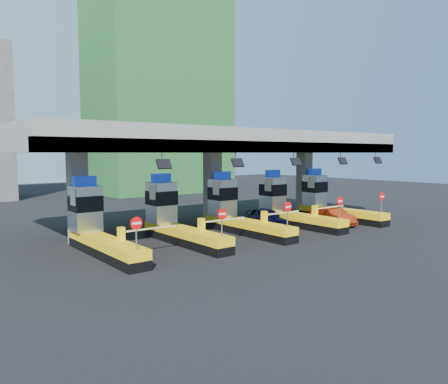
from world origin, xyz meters
TOP-DOWN VIEW (x-y plane):
  - ground at (0.00, 0.00)m, footprint 120.00×120.00m
  - toll_canopy at (0.00, 2.87)m, footprint 28.00×12.09m
  - toll_lane_far_left at (-10.00, 0.28)m, footprint 4.43×8.00m
  - toll_lane_left at (-5.00, 0.28)m, footprint 4.43×8.00m
  - toll_lane_center at (0.00, 0.28)m, footprint 4.43×8.00m
  - toll_lane_right at (5.00, 0.28)m, footprint 4.43×8.00m
  - toll_lane_far_right at (10.00, 0.28)m, footprint 4.43×8.00m
  - bg_building_scaffold at (12.00, 32.00)m, footprint 18.00×12.00m
  - van at (3.02, 0.40)m, footprint 2.67×4.52m
  - red_car at (7.82, -1.84)m, footprint 2.40×4.39m

SIDE VIEW (x-z plane):
  - ground at x=0.00m, z-range 0.00..0.00m
  - red_car at x=7.82m, z-range 0.00..1.37m
  - van at x=3.02m, z-range 0.00..1.44m
  - toll_lane_far_left at x=-10.00m, z-range -0.68..3.47m
  - toll_lane_left at x=-5.00m, z-range -0.68..3.47m
  - toll_lane_center at x=0.00m, z-range -0.68..3.47m
  - toll_lane_right at x=5.00m, z-range -0.68..3.47m
  - toll_lane_far_right at x=10.00m, z-range -0.68..3.47m
  - toll_canopy at x=0.00m, z-range 2.63..9.63m
  - bg_building_scaffold at x=12.00m, z-range 0.00..28.00m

